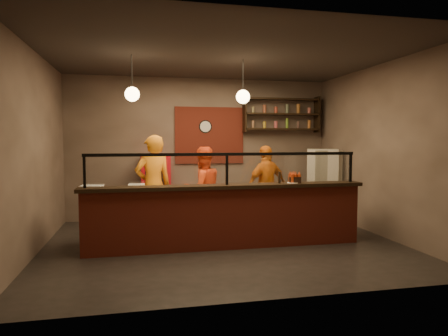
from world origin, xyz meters
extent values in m
plane|color=black|center=(0.00, 0.00, 0.00)|extent=(6.00, 6.00, 0.00)
plane|color=#332B27|center=(0.00, 0.00, 3.20)|extent=(6.00, 6.00, 0.00)
plane|color=#786358|center=(0.00, 2.50, 1.60)|extent=(6.00, 0.00, 6.00)
plane|color=#786358|center=(-3.00, 0.00, 1.60)|extent=(0.00, 5.00, 5.00)
plane|color=#786358|center=(3.00, 0.00, 1.60)|extent=(0.00, 5.00, 5.00)
plane|color=#786358|center=(0.00, -2.50, 1.60)|extent=(6.00, 0.00, 6.00)
cube|color=maroon|center=(0.20, 2.47, 1.90)|extent=(1.60, 0.04, 1.30)
cube|color=maroon|center=(0.00, -0.30, 0.50)|extent=(4.60, 0.25, 1.00)
cube|color=black|center=(0.00, -0.30, 1.03)|extent=(4.70, 0.37, 0.06)
cube|color=gray|center=(0.00, 0.20, 0.42)|extent=(4.60, 0.75, 0.85)
cube|color=silver|center=(0.00, 0.20, 0.88)|extent=(4.60, 0.75, 0.05)
cube|color=white|center=(0.00, -0.30, 1.31)|extent=(4.40, 0.02, 0.50)
cube|color=black|center=(0.00, -0.30, 1.56)|extent=(4.50, 0.05, 0.05)
cube|color=black|center=(-2.22, -0.30, 1.31)|extent=(0.04, 0.04, 0.50)
cube|color=black|center=(0.00, -0.30, 1.31)|extent=(0.04, 0.04, 0.50)
cube|color=black|center=(2.22, -0.30, 1.31)|extent=(0.04, 0.04, 0.50)
cube|color=black|center=(1.90, 2.32, 2.05)|extent=(1.80, 0.28, 0.04)
cube|color=black|center=(1.90, 2.32, 2.40)|extent=(1.80, 0.28, 0.04)
cube|color=black|center=(1.90, 2.32, 2.75)|extent=(1.80, 0.28, 0.04)
cube|color=black|center=(1.00, 2.32, 2.40)|extent=(0.04, 0.28, 0.85)
cube|color=black|center=(2.80, 2.32, 2.40)|extent=(0.04, 0.28, 0.85)
cylinder|color=black|center=(0.10, 2.46, 2.10)|extent=(0.30, 0.04, 0.30)
cylinder|color=black|center=(-1.50, 0.20, 2.90)|extent=(0.01, 0.01, 0.60)
sphere|color=#FFD48C|center=(-1.50, 0.20, 2.55)|extent=(0.24, 0.24, 0.24)
cylinder|color=black|center=(0.40, 0.20, 2.90)|extent=(0.01, 0.01, 0.60)
sphere|color=#FFD48C|center=(0.40, 0.20, 2.55)|extent=(0.24, 0.24, 0.24)
imported|color=orange|center=(-1.16, 0.80, 0.94)|extent=(0.78, 0.61, 1.88)
imported|color=red|center=(-0.21, 0.91, 0.83)|extent=(0.96, 0.84, 1.66)
imported|color=#D06713|center=(1.16, 1.15, 0.84)|extent=(1.07, 0.73, 1.68)
cube|color=beige|center=(2.60, 1.58, 0.80)|extent=(0.86, 0.83, 1.59)
cube|color=red|center=(-1.06, 2.15, 0.72)|extent=(0.64, 0.59, 1.45)
cylinder|color=#F1E5CC|center=(-0.16, 0.24, 0.91)|extent=(0.59, 0.59, 0.01)
cube|color=silver|center=(-2.15, 0.17, 0.97)|extent=(0.28, 0.22, 0.14)
cube|color=white|center=(-1.45, 0.32, 0.97)|extent=(0.28, 0.23, 0.14)
cube|color=white|center=(-2.15, -0.04, 0.98)|extent=(0.37, 0.31, 0.17)
cylinder|color=gold|center=(-1.58, 0.16, 0.93)|extent=(0.32, 0.10, 0.05)
cube|color=black|center=(1.19, -0.29, 1.11)|extent=(0.22, 0.18, 0.11)
cylinder|color=black|center=(0.91, -0.28, 1.16)|extent=(0.05, 0.05, 0.19)
cylinder|color=white|center=(1.14, -0.31, 1.07)|extent=(0.24, 0.24, 0.01)
camera|label=1|loc=(-1.40, -6.65, 1.79)|focal=32.00mm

